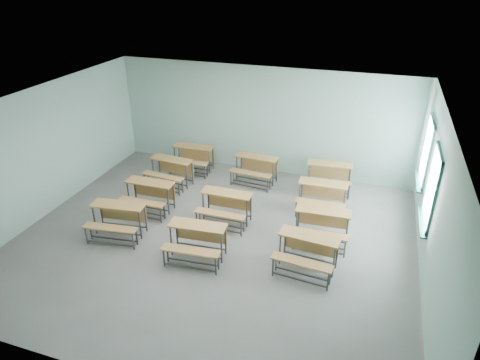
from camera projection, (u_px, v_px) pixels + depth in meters
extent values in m
cube|color=slate|center=(215.00, 239.00, 10.02)|extent=(9.00, 8.00, 0.02)
cube|color=white|center=(211.00, 106.00, 8.56)|extent=(9.00, 8.00, 0.02)
cube|color=#94B9AE|center=(263.00, 120.00, 12.69)|extent=(9.00, 0.02, 3.20)
cube|color=#94B9AE|center=(106.00, 301.00, 5.90)|extent=(9.00, 0.02, 3.20)
cube|color=#94B9AE|center=(43.00, 152.00, 10.56)|extent=(0.02, 8.00, 3.20)
cube|color=#94B9AE|center=(436.00, 212.00, 8.02)|extent=(0.02, 8.00, 3.20)
cube|color=#1A4B46|center=(421.00, 179.00, 10.70)|extent=(0.06, 1.20, 0.06)
cube|color=#1A4B46|center=(433.00, 121.00, 10.01)|extent=(0.06, 1.20, 0.06)
cube|color=#1A4B46|center=(428.00, 160.00, 9.87)|extent=(0.06, 0.06, 1.60)
cube|color=#1A4B46|center=(426.00, 143.00, 10.84)|extent=(0.06, 0.06, 1.60)
cube|color=#1A4B46|center=(427.00, 151.00, 10.35)|extent=(0.04, 0.04, 1.48)
cube|color=#1A4B46|center=(427.00, 151.00, 10.35)|extent=(0.04, 1.08, 0.04)
cube|color=#1A4B46|center=(419.00, 181.00, 10.74)|extent=(0.14, 1.28, 0.04)
cube|color=white|center=(428.00, 151.00, 10.35)|extent=(0.01, 1.08, 1.48)
cube|color=#1A4B46|center=(425.00, 220.00, 9.01)|extent=(0.06, 1.20, 0.06)
cube|color=#1A4B46|center=(440.00, 153.00, 8.31)|extent=(0.06, 1.20, 0.06)
cube|color=#1A4B46|center=(434.00, 201.00, 8.18)|extent=(0.06, 0.06, 1.60)
cube|color=#1A4B46|center=(431.00, 176.00, 9.14)|extent=(0.06, 0.06, 1.60)
cube|color=#1A4B46|center=(432.00, 188.00, 8.66)|extent=(0.04, 0.04, 1.48)
cube|color=#1A4B46|center=(432.00, 188.00, 8.66)|extent=(0.04, 1.08, 0.04)
cube|color=#1A4B46|center=(422.00, 222.00, 9.05)|extent=(0.14, 1.28, 0.04)
cube|color=white|center=(434.00, 188.00, 8.66)|extent=(0.01, 1.08, 1.48)
cube|color=#A2713A|center=(118.00, 205.00, 9.91)|extent=(1.28, 0.57, 0.04)
cube|color=#A2713A|center=(123.00, 213.00, 10.22)|extent=(1.17, 0.17, 0.43)
cylinder|color=#3B3E40|center=(95.00, 220.00, 10.04)|extent=(0.04, 0.04, 0.73)
cylinder|color=#3B3E40|center=(140.00, 226.00, 9.84)|extent=(0.04, 0.04, 0.73)
cylinder|color=#3B3E40|center=(101.00, 213.00, 10.33)|extent=(0.04, 0.04, 0.73)
cylinder|color=#3B3E40|center=(146.00, 218.00, 10.13)|extent=(0.04, 0.04, 0.73)
cube|color=#3B3E40|center=(119.00, 232.00, 10.06)|extent=(1.13, 0.18, 0.03)
cube|color=#3B3E40|center=(125.00, 225.00, 10.35)|extent=(1.13, 0.18, 0.03)
cube|color=#A2713A|center=(110.00, 228.00, 9.61)|extent=(1.26, 0.41, 0.04)
cylinder|color=#3B3E40|center=(86.00, 236.00, 9.73)|extent=(0.04, 0.04, 0.43)
cylinder|color=#3B3E40|center=(133.00, 242.00, 9.53)|extent=(0.04, 0.04, 0.43)
cylinder|color=#3B3E40|center=(91.00, 231.00, 9.90)|extent=(0.04, 0.04, 0.43)
cylinder|color=#3B3E40|center=(137.00, 237.00, 9.71)|extent=(0.04, 0.04, 0.43)
cube|color=#3B3E40|center=(110.00, 244.00, 9.69)|extent=(1.13, 0.18, 0.03)
cube|color=#3B3E40|center=(114.00, 239.00, 9.86)|extent=(1.13, 0.18, 0.03)
cube|color=#A2713A|center=(198.00, 225.00, 9.14)|extent=(1.27, 0.51, 0.04)
cube|color=#A2713A|center=(201.00, 233.00, 9.45)|extent=(1.18, 0.11, 0.43)
cylinder|color=#3B3E40|center=(171.00, 241.00, 9.29)|extent=(0.04, 0.04, 0.73)
cylinder|color=#3B3E40|center=(221.00, 248.00, 9.05)|extent=(0.04, 0.04, 0.73)
cylinder|color=#3B3E40|center=(177.00, 233.00, 9.58)|extent=(0.04, 0.04, 0.73)
cylinder|color=#3B3E40|center=(226.00, 240.00, 9.34)|extent=(0.04, 0.04, 0.73)
cube|color=#3B3E40|center=(197.00, 255.00, 9.29)|extent=(1.14, 0.12, 0.03)
cube|color=#3B3E40|center=(201.00, 246.00, 9.58)|extent=(1.14, 0.12, 0.03)
cube|color=#A2713A|center=(191.00, 251.00, 8.85)|extent=(1.26, 0.36, 0.04)
cylinder|color=#3B3E40|center=(164.00, 258.00, 8.99)|extent=(0.04, 0.04, 0.43)
cylinder|color=#3B3E40|center=(216.00, 267.00, 8.75)|extent=(0.04, 0.04, 0.43)
cylinder|color=#3B3E40|center=(168.00, 253.00, 9.16)|extent=(0.04, 0.04, 0.43)
cylinder|color=#3B3E40|center=(218.00, 261.00, 8.92)|extent=(0.04, 0.04, 0.43)
cube|color=#3B3E40|center=(190.00, 268.00, 8.93)|extent=(1.14, 0.12, 0.03)
cube|color=#3B3E40|center=(193.00, 262.00, 9.10)|extent=(1.14, 0.12, 0.03)
cube|color=#A2713A|center=(310.00, 236.00, 8.77)|extent=(1.27, 0.52, 0.04)
cube|color=#A2713A|center=(311.00, 244.00, 9.07)|extent=(1.18, 0.13, 0.43)
cylinder|color=#3B3E40|center=(280.00, 250.00, 9.01)|extent=(0.04, 0.04, 0.73)
cylinder|color=#3B3E40|center=(334.00, 263.00, 8.61)|extent=(0.04, 0.04, 0.73)
cylinder|color=#3B3E40|center=(285.00, 241.00, 9.28)|extent=(0.04, 0.04, 0.73)
cylinder|color=#3B3E40|center=(337.00, 254.00, 8.88)|extent=(0.04, 0.04, 0.73)
cube|color=#3B3E40|center=(305.00, 266.00, 8.93)|extent=(1.14, 0.13, 0.03)
cube|color=#3B3E40|center=(310.00, 258.00, 9.20)|extent=(1.14, 0.13, 0.03)
cube|color=#A2713A|center=(302.00, 262.00, 8.50)|extent=(1.26, 0.37, 0.04)
cylinder|color=#3B3E40|center=(273.00, 267.00, 8.73)|extent=(0.04, 0.04, 0.43)
cylinder|color=#3B3E40|center=(328.00, 282.00, 8.32)|extent=(0.04, 0.04, 0.43)
cylinder|color=#3B3E40|center=(276.00, 262.00, 8.89)|extent=(0.04, 0.04, 0.43)
cylinder|color=#3B3E40|center=(330.00, 276.00, 8.48)|extent=(0.04, 0.04, 0.43)
cube|color=#3B3E40|center=(299.00, 280.00, 8.59)|extent=(1.14, 0.13, 0.03)
cube|color=#3B3E40|center=(302.00, 274.00, 8.75)|extent=(1.14, 0.13, 0.03)
cube|color=#A2713A|center=(150.00, 182.00, 10.94)|extent=(1.25, 0.43, 0.04)
cube|color=#A2713A|center=(154.00, 190.00, 11.25)|extent=(1.18, 0.03, 0.43)
cylinder|color=#3B3E40|center=(129.00, 195.00, 11.13)|extent=(0.04, 0.04, 0.73)
cylinder|color=#3B3E40|center=(168.00, 202.00, 10.82)|extent=(0.04, 0.04, 0.73)
cylinder|color=#3B3E40|center=(135.00, 190.00, 11.41)|extent=(0.04, 0.04, 0.73)
cylinder|color=#3B3E40|center=(174.00, 196.00, 11.10)|extent=(0.04, 0.04, 0.73)
cube|color=#3B3E40|center=(149.00, 207.00, 11.09)|extent=(1.14, 0.04, 0.03)
cube|color=#3B3E40|center=(155.00, 201.00, 11.38)|extent=(1.14, 0.04, 0.03)
cube|color=#A2713A|center=(141.00, 202.00, 10.66)|extent=(1.24, 0.27, 0.04)
cylinder|color=#3B3E40|center=(120.00, 208.00, 10.83)|extent=(0.04, 0.04, 0.43)
cylinder|color=#3B3E40|center=(161.00, 216.00, 10.52)|extent=(0.04, 0.04, 0.43)
cylinder|color=#3B3E40|center=(125.00, 205.00, 11.00)|extent=(0.04, 0.04, 0.43)
cylinder|color=#3B3E40|center=(164.00, 212.00, 10.69)|extent=(0.04, 0.04, 0.43)
cube|color=#3B3E40|center=(141.00, 216.00, 10.74)|extent=(1.14, 0.04, 0.03)
cube|color=#3B3E40|center=(145.00, 212.00, 10.91)|extent=(1.14, 0.04, 0.03)
cube|color=#A2713A|center=(227.00, 193.00, 10.43)|extent=(1.24, 0.42, 0.04)
cube|color=#A2713A|center=(230.00, 201.00, 10.73)|extent=(1.18, 0.02, 0.43)
cylinder|color=#3B3E40|center=(203.00, 206.00, 10.63)|extent=(0.04, 0.04, 0.73)
cylinder|color=#3B3E40|center=(247.00, 214.00, 10.30)|extent=(0.04, 0.04, 0.73)
cylinder|color=#3B3E40|center=(208.00, 200.00, 10.91)|extent=(0.04, 0.04, 0.73)
cylinder|color=#3B3E40|center=(251.00, 207.00, 10.58)|extent=(0.04, 0.04, 0.73)
cube|color=#3B3E40|center=(225.00, 219.00, 10.58)|extent=(1.14, 0.03, 0.03)
cube|color=#3B3E40|center=(229.00, 213.00, 10.86)|extent=(1.14, 0.03, 0.03)
cube|color=#A2713A|center=(220.00, 214.00, 10.15)|extent=(1.24, 0.26, 0.04)
cylinder|color=#3B3E40|center=(197.00, 220.00, 10.33)|extent=(0.04, 0.04, 0.43)
cylinder|color=#3B3E40|center=(241.00, 229.00, 10.01)|extent=(0.04, 0.04, 0.43)
cylinder|color=#3B3E40|center=(200.00, 216.00, 10.50)|extent=(0.04, 0.04, 0.43)
cylinder|color=#3B3E40|center=(244.00, 224.00, 10.17)|extent=(0.04, 0.04, 0.43)
cube|color=#3B3E40|center=(219.00, 229.00, 10.23)|extent=(1.14, 0.03, 0.03)
cube|color=#3B3E40|center=(222.00, 225.00, 10.40)|extent=(1.14, 0.03, 0.03)
cube|color=#A2713A|center=(323.00, 211.00, 9.68)|extent=(1.26, 0.47, 0.04)
cube|color=#A2713A|center=(323.00, 218.00, 9.99)|extent=(1.18, 0.07, 0.43)
cylinder|color=#3B3E40|center=(296.00, 225.00, 9.85)|extent=(0.04, 0.04, 0.73)
cylinder|color=#3B3E40|center=(347.00, 233.00, 9.57)|extent=(0.04, 0.04, 0.73)
cylinder|color=#3B3E40|center=(299.00, 218.00, 10.13)|extent=(0.04, 0.04, 0.73)
cylinder|color=#3B3E40|center=(348.00, 225.00, 9.86)|extent=(0.04, 0.04, 0.73)
cube|color=#3B3E40|center=(320.00, 239.00, 9.83)|extent=(1.14, 0.08, 0.03)
cube|color=#3B3E40|center=(322.00, 231.00, 10.12)|extent=(1.14, 0.08, 0.03)
cube|color=#A2713A|center=(320.00, 234.00, 9.39)|extent=(1.25, 0.31, 0.04)
cylinder|color=#3B3E40|center=(293.00, 241.00, 9.55)|extent=(0.04, 0.04, 0.43)
cylinder|color=#3B3E40|center=(345.00, 249.00, 9.27)|extent=(0.04, 0.04, 0.43)
cylinder|color=#3B3E40|center=(294.00, 236.00, 9.72)|extent=(0.04, 0.04, 0.43)
cylinder|color=#3B3E40|center=(345.00, 244.00, 9.44)|extent=(0.04, 0.04, 0.43)
cube|color=#3B3E40|center=(318.00, 250.00, 9.47)|extent=(1.14, 0.08, 0.03)
cube|color=#3B3E40|center=(319.00, 245.00, 9.64)|extent=(1.14, 0.08, 0.03)
cube|color=#A2713A|center=(172.00, 159.00, 12.22)|extent=(1.28, 0.54, 0.04)
cube|color=#A2713A|center=(176.00, 167.00, 12.52)|extent=(1.17, 0.15, 0.43)
cylinder|color=#3B3E40|center=(153.00, 170.00, 12.47)|extent=(0.04, 0.04, 0.73)
cylinder|color=#3B3E40|center=(187.00, 178.00, 12.05)|extent=(0.04, 0.04, 0.73)
cylinder|color=#3B3E40|center=(159.00, 166.00, 12.74)|extent=(0.04, 0.04, 0.73)
cylinder|color=#3B3E40|center=(192.00, 173.00, 12.32)|extent=(0.04, 0.04, 0.73)
cube|color=#3B3E40|center=(170.00, 182.00, 12.38)|extent=(1.13, 0.15, 0.03)
cube|color=#3B3E40|center=(176.00, 177.00, 12.65)|extent=(1.13, 0.15, 0.03)
cube|color=#A2713A|center=(163.00, 176.00, 11.96)|extent=(1.26, 0.39, 0.04)
cylinder|color=#3B3E40|center=(145.00, 181.00, 12.19)|extent=(0.04, 0.04, 0.43)
cylinder|color=#3B3E40|center=(179.00, 189.00, 11.77)|extent=(0.04, 0.04, 0.43)
cylinder|color=#3B3E40|center=(149.00, 178.00, 12.35)|extent=(0.04, 0.04, 0.43)
cylinder|color=#3B3E40|center=(183.00, 186.00, 11.93)|extent=(0.04, 0.04, 0.43)
cube|color=#3B3E40|center=(162.00, 189.00, 12.04)|extent=(1.13, 0.15, 0.03)
cube|color=#3B3E40|center=(166.00, 186.00, 12.20)|extent=(1.13, 0.15, 0.03)
cube|color=#A2713A|center=(323.00, 183.00, 10.89)|extent=(1.25, 0.44, 0.04)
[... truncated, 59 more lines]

